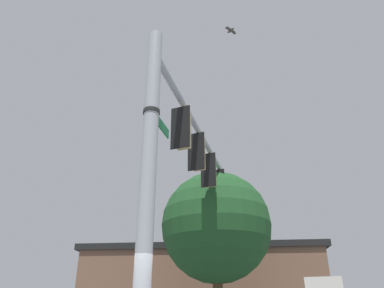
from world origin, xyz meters
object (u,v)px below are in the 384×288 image
(street_name_sign, at_px, (156,118))
(bird_flying, at_px, (231,30))
(traffic_light_mid_outer, at_px, (210,171))
(traffic_light_arm_end, at_px, (219,186))
(traffic_light_nearest_pole, at_px, (183,130))
(traffic_light_mid_inner, at_px, (198,153))

(street_name_sign, height_order, bird_flying, bird_flying)
(traffic_light_mid_outer, relative_size, traffic_light_arm_end, 1.00)
(traffic_light_nearest_pole, relative_size, traffic_light_mid_outer, 1.00)
(traffic_light_nearest_pole, height_order, traffic_light_arm_end, same)
(bird_flying, bearing_deg, traffic_light_mid_outer, 126.69)
(traffic_light_nearest_pole, distance_m, street_name_sign, 2.13)
(traffic_light_mid_outer, bearing_deg, bird_flying, -53.31)
(street_name_sign, xyz_separation_m, bird_flying, (0.94, 3.15, 4.74))
(traffic_light_arm_end, xyz_separation_m, street_name_sign, (0.83, -6.88, -0.70))
(traffic_light_arm_end, relative_size, street_name_sign, 1.06)
(traffic_light_mid_outer, height_order, traffic_light_arm_end, same)
(bird_flying, bearing_deg, street_name_sign, -106.54)
(street_name_sign, bearing_deg, traffic_light_arm_end, 96.87)
(traffic_light_nearest_pole, xyz_separation_m, traffic_light_mid_outer, (-0.39, 3.26, 0.00))
(traffic_light_nearest_pole, height_order, bird_flying, bird_flying)
(street_name_sign, bearing_deg, traffic_light_mid_outer, 96.86)
(traffic_light_arm_end, xyz_separation_m, bird_flying, (1.76, -3.73, 4.03))
(traffic_light_arm_end, bearing_deg, street_name_sign, -83.13)
(traffic_light_mid_inner, relative_size, traffic_light_mid_outer, 1.00)
(traffic_light_mid_inner, xyz_separation_m, street_name_sign, (0.44, -3.62, -0.70))
(traffic_light_arm_end, bearing_deg, traffic_light_mid_inner, -83.11)
(traffic_light_arm_end, bearing_deg, traffic_light_nearest_pole, -83.11)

